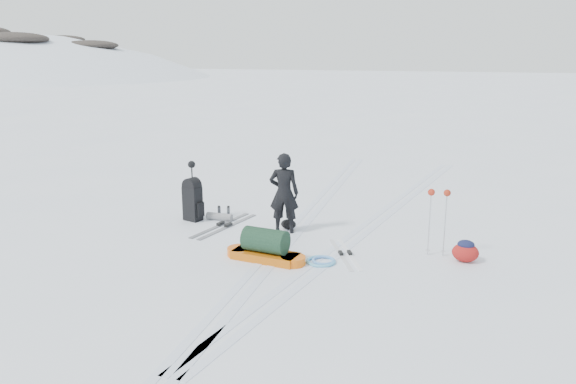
{
  "coord_description": "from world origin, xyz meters",
  "views": [
    {
      "loc": [
        3.59,
        -9.79,
        3.62
      ],
      "look_at": [
        -0.02,
        0.2,
        0.95
      ],
      "focal_mm": 35.0,
      "sensor_mm": 36.0,
      "label": 1
    }
  ],
  "objects_px": {
    "expedition_rucksack": "(196,201)",
    "ski_poles_black": "(192,172)",
    "pulk_sled": "(265,248)",
    "skier": "(284,193)"
  },
  "relations": [
    {
      "from": "skier",
      "to": "expedition_rucksack",
      "type": "distance_m",
      "value": 2.15
    },
    {
      "from": "expedition_rucksack",
      "to": "ski_poles_black",
      "type": "relative_size",
      "value": 0.8
    },
    {
      "from": "skier",
      "to": "ski_poles_black",
      "type": "xyz_separation_m",
      "value": [
        -2.2,
        0.16,
        0.25
      ]
    },
    {
      "from": "skier",
      "to": "pulk_sled",
      "type": "distance_m",
      "value": 1.74
    },
    {
      "from": "skier",
      "to": "pulk_sled",
      "type": "xyz_separation_m",
      "value": [
        0.24,
        -1.61,
        -0.6
      ]
    },
    {
      "from": "expedition_rucksack",
      "to": "ski_poles_black",
      "type": "height_order",
      "value": "ski_poles_black"
    },
    {
      "from": "skier",
      "to": "pulk_sled",
      "type": "relative_size",
      "value": 1.06
    },
    {
      "from": "skier",
      "to": "ski_poles_black",
      "type": "height_order",
      "value": "skier"
    },
    {
      "from": "skier",
      "to": "ski_poles_black",
      "type": "relative_size",
      "value": 1.25
    },
    {
      "from": "pulk_sled",
      "to": "expedition_rucksack",
      "type": "relative_size",
      "value": 1.47
    }
  ]
}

